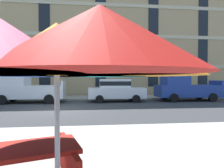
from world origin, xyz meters
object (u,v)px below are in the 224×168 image
pickup_white_midblock (27,89)px  patio_umbrella (57,52)px  pickup_blue (185,88)px  sedan_white (116,90)px

pickup_white_midblock → patio_umbrella: patio_umbrella is taller
patio_umbrella → pickup_blue: bearing=57.8°
sedan_white → pickup_blue: pickup_blue is taller
pickup_blue → patio_umbrella: patio_umbrella is taller
pickup_white_midblock → pickup_blue: (12.41, 0.00, 0.00)m
pickup_blue → sedan_white: bearing=-180.0°
pickup_white_midblock → sedan_white: (6.72, -0.00, -0.08)m
sedan_white → patio_umbrella: 12.96m
pickup_white_midblock → pickup_blue: 12.41m
pickup_white_midblock → sedan_white: 6.72m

